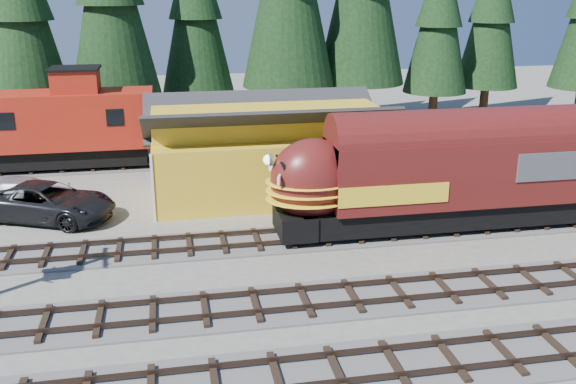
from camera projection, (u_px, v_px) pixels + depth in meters
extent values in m
plane|color=#6B665B|center=(309.00, 278.00, 25.20)|extent=(120.00, 120.00, 0.00)
cube|color=#4C4947|center=(495.00, 224.00, 30.69)|extent=(68.00, 3.20, 0.08)
cube|color=#38281E|center=(502.00, 226.00, 29.95)|extent=(68.00, 0.08, 0.16)
cube|color=#38281E|center=(488.00, 215.00, 31.30)|extent=(68.00, 0.08, 0.16)
cube|color=#4C4947|center=(569.00, 278.00, 25.09)|extent=(68.00, 3.20, 0.08)
cube|color=#38281E|center=(559.00, 266.00, 25.70)|extent=(68.00, 0.08, 0.16)
cube|color=#4C4947|center=(92.00, 167.00, 40.23)|extent=(32.00, 3.20, 0.08)
cube|color=#38281E|center=(90.00, 167.00, 39.49)|extent=(32.00, 0.08, 0.16)
cube|color=#38281E|center=(92.00, 161.00, 40.84)|extent=(32.00, 0.08, 0.16)
cube|color=gold|center=(267.00, 165.00, 34.48)|extent=(12.00, 6.00, 3.40)
cube|color=gold|center=(267.00, 121.00, 33.72)|extent=(11.88, 3.30, 1.44)
cube|color=white|center=(152.00, 167.00, 32.32)|extent=(0.06, 2.40, 0.60)
cone|color=black|center=(21.00, 9.00, 42.51)|extent=(5.73, 5.73, 13.04)
cone|color=black|center=(195.00, 9.00, 48.13)|extent=(5.59, 5.59, 12.73)
cone|color=black|center=(439.00, 18.00, 50.55)|extent=(5.12, 5.12, 11.67)
cone|color=black|center=(492.00, 14.00, 52.94)|extent=(5.24, 5.24, 11.93)
cube|color=black|center=(446.00, 211.00, 29.98)|extent=(14.16, 2.53, 1.09)
cube|color=#561613|center=(466.00, 169.00, 29.49)|extent=(12.92, 2.98, 2.98)
ellipsoid|color=#561613|center=(312.00, 179.00, 28.24)|extent=(3.78, 2.92, 3.68)
cube|color=#38383A|center=(540.00, 157.00, 30.03)|extent=(3.97, 3.04, 1.29)
sphere|color=white|center=(268.00, 160.00, 27.58)|extent=(0.44, 0.44, 0.44)
cube|color=black|center=(65.00, 155.00, 39.70)|extent=(10.04, 2.59, 1.12)
cube|color=#A51F11|center=(61.00, 120.00, 39.00)|extent=(11.16, 3.24, 3.35)
cube|color=#A51F11|center=(76.00, 80.00, 38.47)|extent=(2.68, 2.45, 1.34)
imported|color=black|center=(48.00, 202.00, 31.15)|extent=(7.23, 5.45, 1.82)
imported|color=#A8AAB0|center=(26.00, 195.00, 32.32)|extent=(6.27, 3.62, 1.71)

